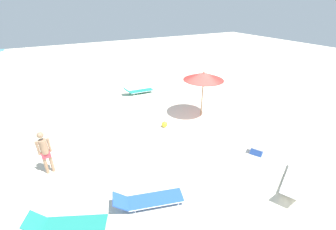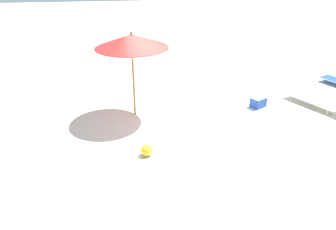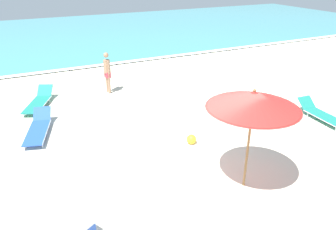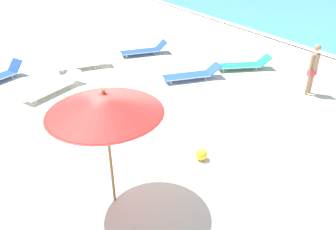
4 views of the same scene
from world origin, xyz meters
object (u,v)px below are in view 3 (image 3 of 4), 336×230
at_px(sun_lounger_under_umbrella, 39,101).
at_px(sun_lounger_near_water_right, 322,114).
at_px(beachgoer_wading_adult, 107,70).
at_px(beach_ball, 191,139).
at_px(sun_lounger_mid_beach_solo, 38,128).
at_px(beach_umbrella, 253,100).

bearing_deg(sun_lounger_under_umbrella, sun_lounger_near_water_right, -7.96).
distance_m(sun_lounger_under_umbrella, sun_lounger_near_water_right, 10.64).
xyz_separation_m(beachgoer_wading_adult, beach_ball, (1.04, -5.43, -0.85)).
bearing_deg(sun_lounger_mid_beach_solo, beachgoer_wading_adult, 55.97).
relative_size(sun_lounger_near_water_right, sun_lounger_mid_beach_solo, 0.92).
bearing_deg(sun_lounger_under_umbrella, beach_umbrella, -37.24).
bearing_deg(beachgoer_wading_adult, beach_umbrella, -176.93).
bearing_deg(sun_lounger_mid_beach_solo, sun_lounger_under_umbrella, 99.27).
bearing_deg(beach_ball, sun_lounger_under_umbrella, 127.38).
bearing_deg(beachgoer_wading_adult, beach_ball, -174.76).
xyz_separation_m(sun_lounger_mid_beach_solo, beachgoer_wading_adult, (3.17, 2.69, 0.79)).
bearing_deg(sun_lounger_mid_beach_solo, sun_lounger_near_water_right, -3.83).
distance_m(sun_lounger_near_water_right, sun_lounger_mid_beach_solo, 9.83).
relative_size(beachgoer_wading_adult, beach_ball, 5.83).
xyz_separation_m(beach_umbrella, beach_ball, (-0.15, 2.41, -2.17)).
xyz_separation_m(sun_lounger_near_water_right, beachgoer_wading_adult, (-6.09, 5.97, 0.79)).
height_order(sun_lounger_near_water_right, beach_ball, sun_lounger_near_water_right).
distance_m(beachgoer_wading_adult, beach_ball, 5.59).
height_order(sun_lounger_under_umbrella, sun_lounger_mid_beach_solo, sun_lounger_under_umbrella).
bearing_deg(beach_umbrella, beach_ball, 93.66).
distance_m(beach_umbrella, sun_lounger_under_umbrella, 8.85).
relative_size(beach_umbrella, sun_lounger_mid_beach_solo, 1.13).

